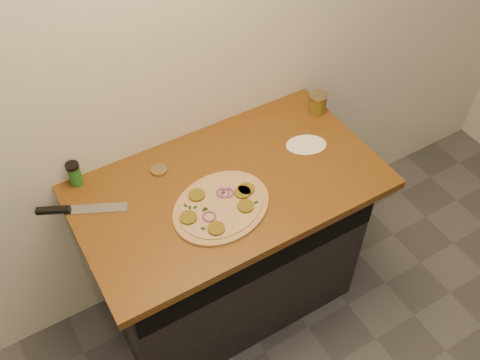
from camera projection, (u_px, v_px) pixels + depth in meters
cabinet at (227, 247)px, 2.45m from camera, size 1.10×0.60×0.86m
countertop at (228, 186)px, 2.10m from camera, size 1.20×0.70×0.04m
pizza at (221, 206)px, 1.99m from camera, size 0.48×0.48×0.03m
chefs_knife at (73, 209)px, 1.98m from camera, size 0.31×0.18×0.02m
mason_jar_lid at (159, 170)px, 2.12m from camera, size 0.07×0.07×0.01m
salsa_jar at (317, 103)px, 2.34m from camera, size 0.08×0.08×0.09m
spice_shaker at (75, 174)px, 2.04m from camera, size 0.05×0.05×0.10m
flour_spill at (306, 145)px, 2.22m from camera, size 0.22×0.22×0.00m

